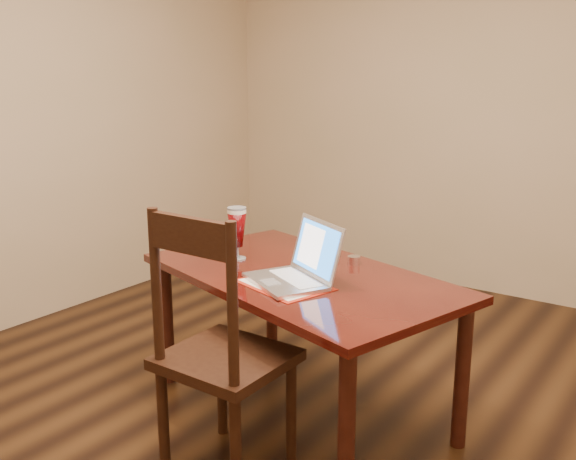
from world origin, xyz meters
The scene contains 4 objects.
ground centered at (0.00, 0.00, 0.00)m, with size 5.00×5.00×0.00m, color black.
room_shell centered at (0.00, 0.00, 1.76)m, with size 4.51×5.01×2.71m.
dining_table centered at (-0.18, 0.27, 0.62)m, with size 1.64×1.20×0.95m.
dining_chair centered at (-0.15, -0.31, 0.51)m, with size 0.47×0.44×1.10m.
Camera 1 is at (1.39, -2.04, 1.58)m, focal length 40.00 mm.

